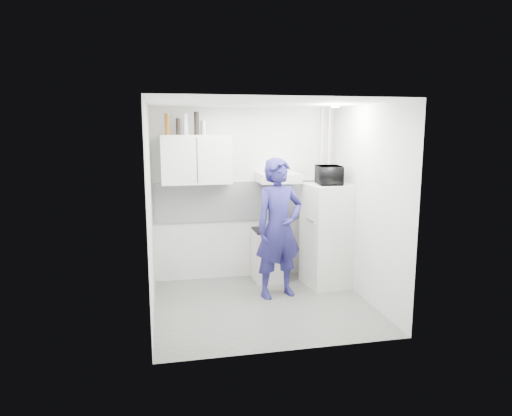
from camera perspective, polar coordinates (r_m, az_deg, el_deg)
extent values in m
plane|color=#595A51|center=(6.11, 0.92, -12.09)|extent=(2.80, 2.80, 0.00)
plane|color=white|center=(5.67, 0.99, 13.04)|extent=(2.80, 2.80, 0.00)
plane|color=silver|center=(6.96, -1.32, 1.74)|extent=(2.80, 0.00, 2.80)
plane|color=silver|center=(5.62, -13.12, -0.51)|extent=(0.00, 2.60, 2.60)
plane|color=silver|center=(6.21, 13.66, 0.45)|extent=(0.00, 2.60, 2.60)
imported|color=navy|center=(6.19, 2.88, -2.55)|extent=(0.79, 0.61, 1.91)
cube|color=silver|center=(6.98, 1.65, -5.95)|extent=(0.48, 0.48, 0.76)
cube|color=beige|center=(6.75, 8.93, -3.39)|extent=(0.70, 0.70, 1.50)
cube|color=black|center=(6.88, 1.66, -2.78)|extent=(0.46, 0.46, 0.03)
cylinder|color=silver|center=(6.83, 1.34, -2.37)|extent=(0.16, 0.16, 0.09)
imported|color=black|center=(6.61, 9.14, 4.09)|extent=(0.52, 0.38, 0.27)
cylinder|color=brown|center=(6.60, -11.04, 10.22)|extent=(0.07, 0.07, 0.29)
cylinder|color=black|center=(6.60, -9.73, 10.01)|extent=(0.06, 0.06, 0.23)
cylinder|color=#B2B7BC|center=(6.61, -8.82, 10.30)|extent=(0.07, 0.07, 0.30)
cylinder|color=black|center=(6.62, -7.44, 10.45)|extent=(0.07, 0.07, 0.32)
cylinder|color=silver|center=(6.63, -6.60, 9.93)|extent=(0.08, 0.08, 0.20)
cube|color=beige|center=(6.63, -7.48, 6.03)|extent=(1.00, 0.35, 0.70)
cube|color=silver|center=(6.78, 2.80, 3.81)|extent=(0.60, 0.50, 0.14)
cube|color=white|center=(6.96, -1.30, 0.91)|extent=(2.74, 0.03, 0.60)
cylinder|color=silver|center=(7.23, 8.98, 1.93)|extent=(0.05, 0.05, 2.60)
cylinder|color=silver|center=(7.19, 8.08, 1.91)|extent=(0.04, 0.04, 2.60)
cylinder|color=white|center=(6.16, 9.89, 12.38)|extent=(0.10, 0.10, 0.02)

